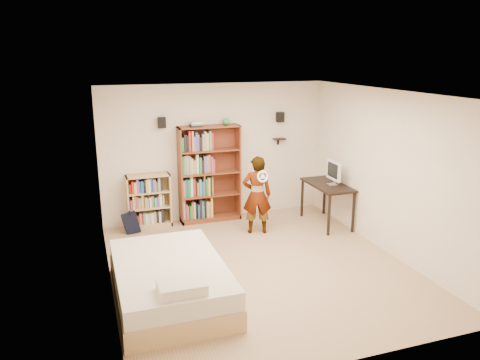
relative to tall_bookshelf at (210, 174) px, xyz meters
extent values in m
cube|color=tan|center=(0.17, -2.32, -0.95)|extent=(4.50, 5.00, 0.01)
cube|color=#F1E3CF|center=(0.17, 0.18, 0.40)|extent=(4.50, 0.02, 2.70)
cube|color=#F1E3CF|center=(0.17, -4.82, 0.40)|extent=(4.50, 0.02, 2.70)
cube|color=#F1E3CF|center=(-2.08, -2.32, 0.40)|extent=(0.02, 5.00, 2.70)
cube|color=#F1E3CF|center=(2.42, -2.32, 0.40)|extent=(0.02, 5.00, 2.70)
cube|color=white|center=(0.17, -2.32, 1.75)|extent=(4.50, 5.00, 0.02)
cube|color=silver|center=(0.17, 0.15, 1.72)|extent=(4.50, 0.06, 0.06)
cube|color=silver|center=(0.17, -4.79, 1.72)|extent=(4.50, 0.06, 0.06)
cube|color=silver|center=(-2.05, -2.32, 1.72)|extent=(0.06, 5.00, 0.06)
cube|color=silver|center=(2.39, -2.32, 1.72)|extent=(0.06, 5.00, 0.06)
cube|color=black|center=(-0.88, 0.08, 1.05)|extent=(0.14, 0.12, 0.20)
cube|color=black|center=(1.52, 0.08, 1.05)|extent=(0.14, 0.12, 0.20)
cube|color=black|center=(1.52, 0.09, 0.60)|extent=(0.25, 0.16, 0.02)
imported|color=black|center=(0.64, -0.94, -0.22)|extent=(0.61, 0.48, 1.47)
torus|color=white|center=(0.64, -1.21, 0.20)|extent=(0.21, 0.08, 0.21)
camera|label=1|loc=(-2.29, -8.62, 2.31)|focal=35.00mm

